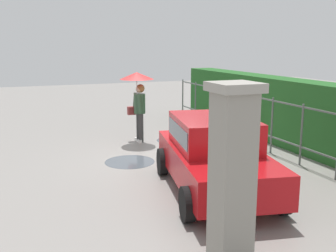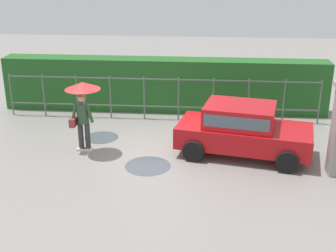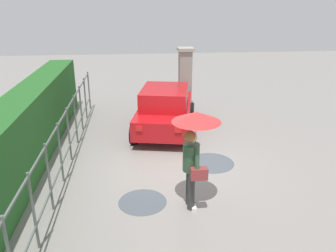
# 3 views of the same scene
# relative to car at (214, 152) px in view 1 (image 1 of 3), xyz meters

# --- Properties ---
(ground_plane) EXTENTS (40.00, 40.00, 0.00)m
(ground_plane) POSITION_rel_car_xyz_m (-2.53, 0.03, -0.80)
(ground_plane) COLOR gray
(car) EXTENTS (3.96, 2.43, 1.48)m
(car) POSITION_rel_car_xyz_m (0.00, 0.00, 0.00)
(car) COLOR #B71116
(car) RESTS_ON ground
(pedestrian) EXTENTS (0.99, 0.99, 2.08)m
(pedestrian) POSITION_rel_car_xyz_m (-4.48, -0.16, 0.74)
(pedestrian) COLOR #333333
(pedestrian) RESTS_ON ground
(gate_pillar) EXTENTS (0.60, 0.60, 2.42)m
(gate_pillar) POSITION_rel_car_xyz_m (2.41, -1.02, 0.44)
(gate_pillar) COLOR gray
(gate_pillar) RESTS_ON ground
(fence_section) EXTENTS (10.70, 0.05, 1.50)m
(fence_section) POSITION_rel_car_xyz_m (-2.56, 2.78, 0.02)
(fence_section) COLOR #59605B
(fence_section) RESTS_ON ground
(hedge_row) EXTENTS (11.65, 0.90, 1.90)m
(hedge_row) POSITION_rel_car_xyz_m (-2.56, 3.81, 0.15)
(hedge_row) COLOR #235B23
(hedge_row) RESTS_ON ground
(puddle_near) EXTENTS (1.25, 1.25, 0.00)m
(puddle_near) POSITION_rel_car_xyz_m (-2.55, -1.00, -0.80)
(puddle_near) COLOR #4C545B
(puddle_near) RESTS_ON ground
(puddle_far) EXTENTS (1.06, 1.06, 0.00)m
(puddle_far) POSITION_rel_car_xyz_m (-4.26, 0.90, -0.80)
(puddle_far) COLOR #4C545B
(puddle_far) RESTS_ON ground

